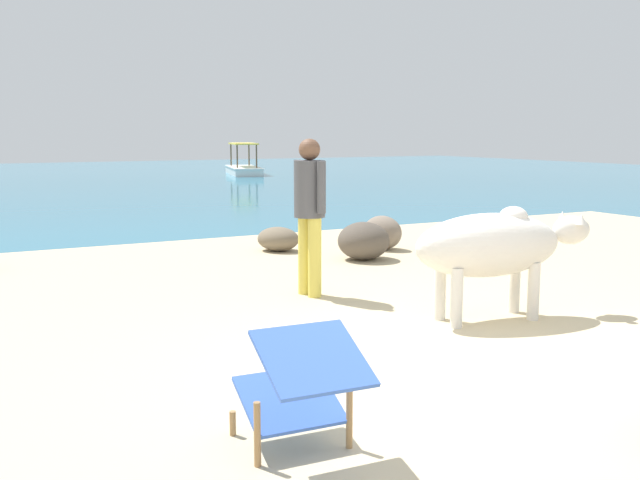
% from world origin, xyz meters
% --- Properties ---
extents(sand_beach, '(18.00, 14.00, 0.04)m').
position_xyz_m(sand_beach, '(0.00, 0.00, 0.02)').
color(sand_beach, '#CCB78E').
rests_on(sand_beach, ground).
extents(water_surface, '(60.00, 36.00, 0.03)m').
position_xyz_m(water_surface, '(0.00, 22.00, 0.00)').
color(water_surface, teal).
rests_on(water_surface, ground).
extents(cow, '(1.83, 0.73, 1.02)m').
position_xyz_m(cow, '(0.98, 0.99, 0.72)').
color(cow, silver).
rests_on(cow, sand_beach).
extents(deck_chair_near, '(0.58, 0.80, 0.68)m').
position_xyz_m(deck_chair_near, '(-1.77, -0.67, 0.42)').
color(deck_chair_near, '#A37A4C').
rests_on(deck_chair_near, sand_beach).
extents(person_standing, '(0.32, 0.51, 1.62)m').
position_xyz_m(person_standing, '(-0.04, 2.63, 0.99)').
color(person_standing, '#DBC64C').
rests_on(person_standing, sand_beach).
extents(shore_rock_large, '(0.76, 0.80, 0.35)m').
position_xyz_m(shore_rock_large, '(0.84, 5.36, 0.21)').
color(shore_rock_large, '#756651').
rests_on(shore_rock_large, sand_beach).
extents(shore_rock_medium, '(0.93, 0.92, 0.50)m').
position_xyz_m(shore_rock_medium, '(1.56, 4.18, 0.29)').
color(shore_rock_medium, brown).
rests_on(shore_rock_medium, sand_beach).
extents(shore_rock_small, '(0.61, 0.73, 0.49)m').
position_xyz_m(shore_rock_small, '(2.25, 4.80, 0.28)').
color(shore_rock_small, gray).
rests_on(shore_rock_small, sand_beach).
extents(boat_white, '(2.02, 3.84, 1.29)m').
position_xyz_m(boat_white, '(7.69, 23.86, 0.29)').
color(boat_white, white).
rests_on(boat_white, water_surface).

